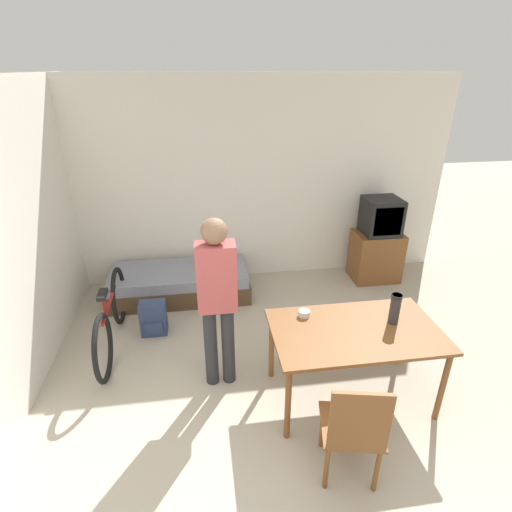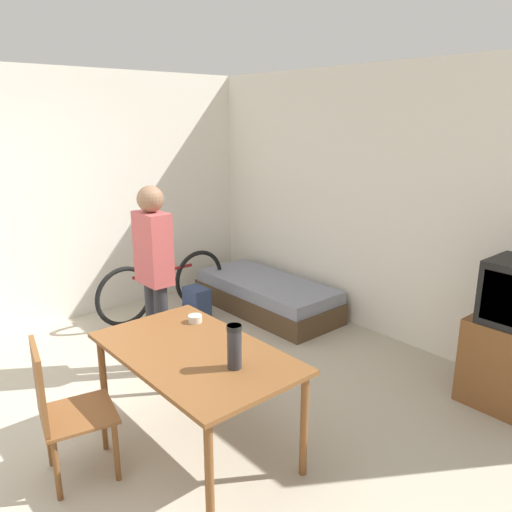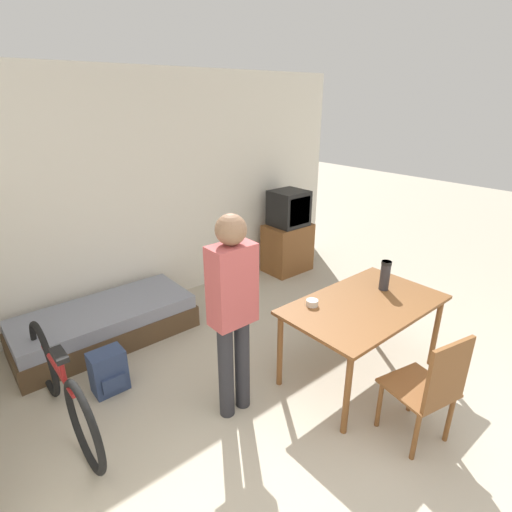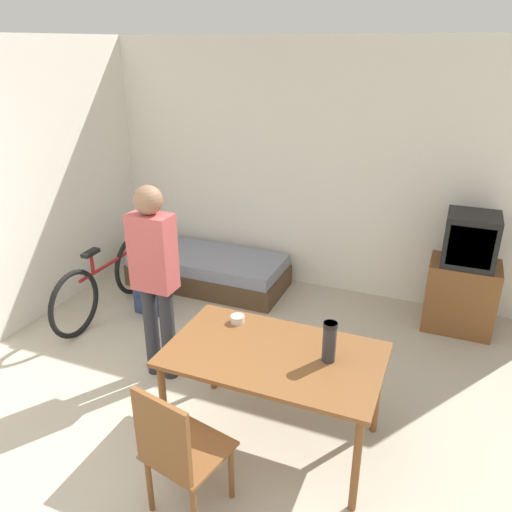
% 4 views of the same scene
% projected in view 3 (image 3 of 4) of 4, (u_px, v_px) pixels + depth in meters
% --- Properties ---
extents(ground_plane, '(20.00, 20.00, 0.00)m').
position_uv_depth(ground_plane, '(416.00, 477.00, 2.70)').
color(ground_plane, '#B2A893').
extents(wall_back, '(5.50, 0.06, 2.70)m').
position_uv_depth(wall_back, '(159.00, 192.00, 4.67)').
color(wall_back, silver).
rests_on(wall_back, ground_plane).
extents(daybed, '(1.79, 0.78, 0.38)m').
position_uv_depth(daybed, '(106.00, 324.00, 4.16)').
color(daybed, '#4C3823').
rests_on(daybed, ground_plane).
extents(tv, '(0.64, 0.47, 1.19)m').
position_uv_depth(tv, '(288.00, 235.00, 5.71)').
color(tv, brown).
rests_on(tv, ground_plane).
extents(dining_table, '(1.43, 0.84, 0.74)m').
position_uv_depth(dining_table, '(364.00, 311.00, 3.47)').
color(dining_table, brown).
rests_on(dining_table, ground_plane).
extents(wooden_chair, '(0.51, 0.51, 0.93)m').
position_uv_depth(wooden_chair, '(431.00, 386.00, 2.79)').
color(wooden_chair, brown).
rests_on(wooden_chair, ground_plane).
extents(bicycle, '(0.08, 1.65, 0.76)m').
position_uv_depth(bicycle, '(62.00, 388.00, 3.01)').
color(bicycle, black).
rests_on(bicycle, ground_plane).
extents(person_standing, '(0.34, 0.22, 1.66)m').
position_uv_depth(person_standing, '(233.00, 305.00, 2.93)').
color(person_standing, '#28282D').
rests_on(person_standing, ground_plane).
extents(thermos_flask, '(0.09, 0.09, 0.28)m').
position_uv_depth(thermos_flask, '(385.00, 274.00, 3.63)').
color(thermos_flask, '#2D2D33').
rests_on(thermos_flask, dining_table).
extents(mate_bowl, '(0.10, 0.10, 0.05)m').
position_uv_depth(mate_bowl, '(312.00, 303.00, 3.39)').
color(mate_bowl, beige).
rests_on(mate_bowl, dining_table).
extents(backpack, '(0.29, 0.23, 0.39)m').
position_uv_depth(backpack, '(109.00, 372.00, 3.43)').
color(backpack, navy).
rests_on(backpack, ground_plane).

